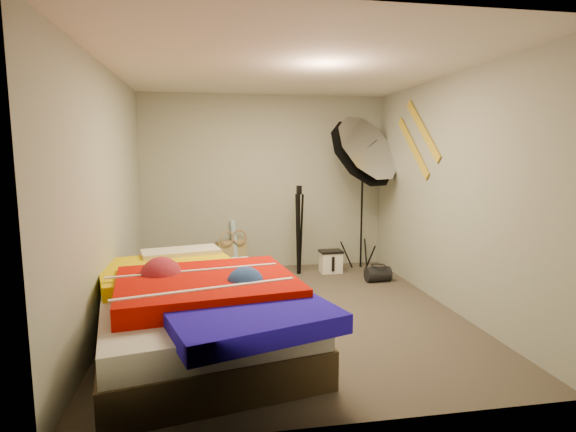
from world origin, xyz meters
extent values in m
plane|color=#4F473B|center=(0.00, 0.00, 0.00)|extent=(4.00, 4.00, 0.00)
plane|color=silver|center=(0.00, 0.00, 2.50)|extent=(4.00, 4.00, 0.00)
plane|color=#9AA292|center=(0.00, 2.00, 1.25)|extent=(3.50, 0.00, 3.50)
plane|color=#9AA292|center=(0.00, -2.00, 1.25)|extent=(3.50, 0.00, 3.50)
plane|color=#9AA292|center=(-1.75, 0.00, 1.25)|extent=(0.00, 4.00, 4.00)
plane|color=#9AA292|center=(1.75, 0.00, 1.25)|extent=(0.00, 4.00, 4.00)
cube|color=tan|center=(-0.50, 1.90, 0.21)|extent=(0.47, 0.32, 0.44)
cylinder|color=#5FA8C0|center=(-0.46, 1.90, 0.36)|extent=(0.14, 0.22, 0.72)
cube|color=white|center=(0.87, 1.51, 0.15)|extent=(0.30, 0.22, 0.29)
cylinder|color=black|center=(1.36, 0.96, 0.10)|extent=(0.33, 0.21, 0.20)
cube|color=gold|center=(1.73, 0.60, 1.95)|extent=(0.02, 0.91, 0.78)
cube|color=gold|center=(1.73, 0.85, 1.75)|extent=(0.02, 0.91, 0.78)
cube|color=#41321F|center=(-0.91, -0.66, 0.15)|extent=(2.00, 2.53, 0.29)
cube|color=beige|center=(-0.91, -0.66, 0.40)|extent=(1.94, 2.47, 0.20)
cube|color=#DDC100|center=(-1.18, -0.20, 0.54)|extent=(1.49, 1.38, 0.16)
cube|color=#B50A00|center=(-0.83, -0.82, 0.56)|extent=(1.58, 1.39, 0.18)
cube|color=#1B0EC3|center=(-0.52, -1.45, 0.53)|extent=(1.35, 1.20, 0.14)
cube|color=pink|center=(-1.10, 0.28, 0.59)|extent=(0.85, 0.54, 0.16)
cylinder|color=black|center=(1.39, 1.75, 0.89)|extent=(0.04, 0.04, 1.77)
cube|color=black|center=(1.39, 1.75, 1.72)|extent=(0.09, 0.09, 0.11)
cone|color=silver|center=(1.29, 1.53, 1.66)|extent=(1.11, 1.24, 1.30)
cylinder|color=black|center=(0.41, 1.52, 0.56)|extent=(0.04, 0.04, 1.12)
cube|color=black|center=(0.41, 1.52, 1.18)|extent=(0.07, 0.07, 0.12)
camera|label=1|loc=(-0.77, -4.48, 1.67)|focal=28.00mm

